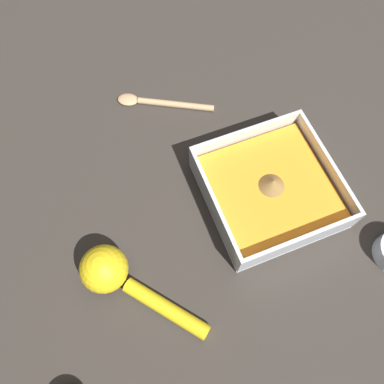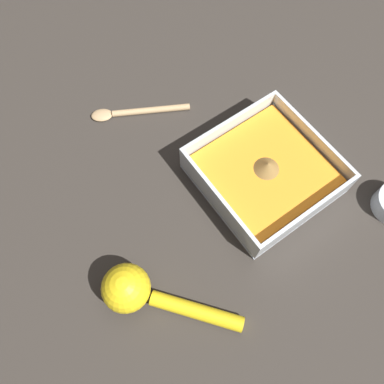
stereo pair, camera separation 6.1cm
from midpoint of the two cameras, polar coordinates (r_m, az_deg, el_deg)
name	(u,v)px [view 2 (the right image)]	position (r m, az deg, el deg)	size (l,w,h in m)	color
ground_plane	(287,176)	(0.67, 11.86, 2.08)	(4.00, 4.00, 0.00)	#332D28
square_dish	(264,173)	(0.64, 8.34, 2.54)	(0.21, 0.21, 0.06)	silver
lemon_squeezer	(138,292)	(0.57, -11.35, -15.06)	(0.16, 0.18, 0.07)	yellow
wooden_spoon	(134,112)	(0.73, -11.21, 11.65)	(0.17, 0.11, 0.01)	tan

